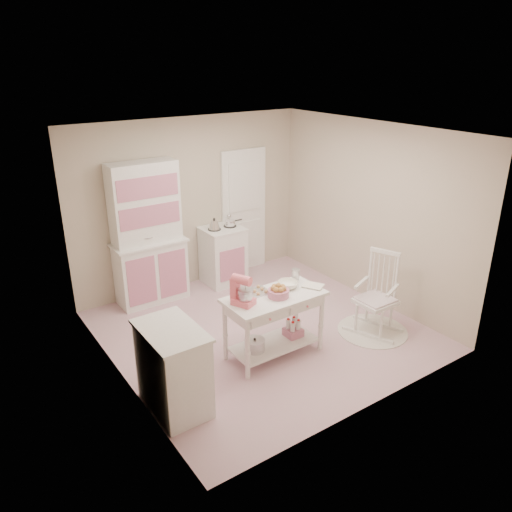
{
  "coord_description": "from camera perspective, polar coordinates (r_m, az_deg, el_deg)",
  "views": [
    {
      "loc": [
        -3.35,
        -4.73,
        3.42
      ],
      "look_at": [
        -0.12,
        -0.04,
        1.11
      ],
      "focal_mm": 35.0,
      "sensor_mm": 36.0,
      "label": 1
    }
  ],
  "objects": [
    {
      "name": "room_shell",
      "position": [
        6.06,
        0.73,
        5.06
      ],
      "size": [
        3.84,
        3.84,
        2.62
      ],
      "color": "#CC7F9B",
      "rests_on": "ground"
    },
    {
      "name": "door",
      "position": [
        8.24,
        -1.39,
        5.12
      ],
      "size": [
        0.82,
        0.05,
        2.04
      ],
      "primitive_type": "cube",
      "color": "white",
      "rests_on": "ground"
    },
    {
      "name": "hutch",
      "position": [
        7.28,
        -12.24,
        2.45
      ],
      "size": [
        1.06,
        0.5,
        2.08
      ],
      "primitive_type": "cube",
      "color": "white",
      "rests_on": "ground"
    },
    {
      "name": "stove",
      "position": [
        7.93,
        -3.79,
        0.1
      ],
      "size": [
        0.62,
        0.57,
        0.92
      ],
      "primitive_type": "cube",
      "color": "white",
      "rests_on": "ground"
    },
    {
      "name": "base_cabinet",
      "position": [
        5.25,
        -9.42,
        -12.61
      ],
      "size": [
        0.54,
        0.84,
        0.92
      ],
      "primitive_type": "cube",
      "color": "white",
      "rests_on": "ground"
    },
    {
      "name": "lace_rug",
      "position": [
        6.89,
        13.15,
        -8.31
      ],
      "size": [
        0.92,
        0.92,
        0.01
      ],
      "primitive_type": "cylinder",
      "color": "white",
      "rests_on": "ground"
    },
    {
      "name": "rocking_chair",
      "position": [
        6.63,
        13.55,
        -4.24
      ],
      "size": [
        0.71,
        0.85,
        1.1
      ],
      "primitive_type": "cube",
      "rotation": [
        0.0,
        0.0,
        0.37
      ],
      "color": "white",
      "rests_on": "ground"
    },
    {
      "name": "work_table",
      "position": [
        6.05,
        2.06,
        -7.92
      ],
      "size": [
        1.2,
        0.6,
        0.8
      ],
      "primitive_type": "cube",
      "color": "white",
      "rests_on": "ground"
    },
    {
      "name": "stand_mixer",
      "position": [
        5.58,
        -1.46,
        -3.99
      ],
      "size": [
        0.3,
        0.34,
        0.34
      ],
      "primitive_type": "cube",
      "rotation": [
        0.0,
        0.0,
        0.43
      ],
      "color": "#F8687A",
      "rests_on": "work_table"
    },
    {
      "name": "cookie_tray",
      "position": [
        5.91,
        -0.1,
        -4.19
      ],
      "size": [
        0.34,
        0.24,
        0.02
      ],
      "primitive_type": "cube",
      "color": "silver",
      "rests_on": "work_table"
    },
    {
      "name": "bread_basket",
      "position": [
        5.81,
        2.57,
        -4.26
      ],
      "size": [
        0.25,
        0.25,
        0.09
      ],
      "primitive_type": "cylinder",
      "color": "#C87390",
      "rests_on": "work_table"
    },
    {
      "name": "mixing_bowl",
      "position": [
        6.04,
        3.65,
        -3.28
      ],
      "size": [
        0.25,
        0.25,
        0.08
      ],
      "primitive_type": "imported",
      "color": "white",
      "rests_on": "work_table"
    },
    {
      "name": "metal_pitcher",
      "position": [
        6.18,
        4.53,
        -2.23
      ],
      "size": [
        0.1,
        0.1,
        0.17
      ],
      "primitive_type": "cylinder",
      "color": "silver",
      "rests_on": "work_table"
    },
    {
      "name": "recipe_book",
      "position": [
        6.03,
        6.25,
        -3.74
      ],
      "size": [
        0.28,
        0.3,
        0.02
      ],
      "primitive_type": "imported",
      "rotation": [
        0.0,
        0.0,
        0.52
      ],
      "color": "white",
      "rests_on": "work_table"
    }
  ]
}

